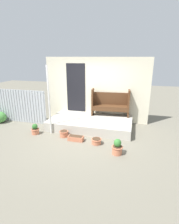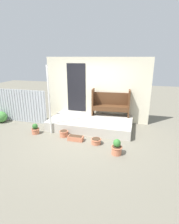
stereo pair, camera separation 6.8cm
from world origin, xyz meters
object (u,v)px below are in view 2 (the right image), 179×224
Objects in this scene: flower_pot_middle at (64,133)px; flower_pot_right at (96,141)px; flower_pot_far_right at (117,148)px; shrub_by_fence at (1,117)px; bench at (111,103)px; flower_pot_left at (35,129)px; support_post at (49,101)px; planter_box_rect at (76,138)px.

flower_pot_middle is 0.94× the size of flower_pot_right.
flower_pot_right is at bearing 147.72° from flower_pot_far_right.
bench is at bearing 13.96° from shrub_by_fence.
flower_pot_left is at bearing 175.52° from flower_pot_right.
support_post is 1.16m from flower_pot_left.
bench reaches higher than flower_pot_left.
flower_pot_far_right is at bearing -18.51° from support_post.
flower_pot_right is at bearing -99.15° from bench.
flower_pot_left is 0.82× the size of flower_pot_far_right.
shrub_by_fence is (-2.00, 0.63, 0.07)m from flower_pot_left.
flower_pot_far_right is at bearing -14.08° from shrub_by_fence.
planter_box_rect is 3.63m from shrub_by_fence.
bench is 4.83× the size of flower_pot_middle.
flower_pot_left is 0.75× the size of planter_box_rect.
flower_pot_right reaches higher than planter_box_rect.
flower_pot_far_right is at bearing -11.78° from flower_pot_left.
flower_pot_left is 1.20× the size of flower_pot_middle.
bench is 2.17m from planter_box_rect.
support_post reaches higher than flower_pot_far_right.
bench reaches higher than flower_pot_middle.
support_post is 2.07m from flower_pot_right.
shrub_by_fence is (-4.39, -1.09, -0.63)m from bench.
bench reaches higher than flower_pot_far_right.
shrub_by_fence is at bearing 168.01° from planter_box_rect.
support_post is at bearing 164.70° from flower_pot_middle.
planter_box_rect is (-0.84, -1.85, -0.78)m from bench.
bench is 3.28× the size of flower_pot_far_right.
support_post is 2.73m from flower_pot_far_right.
bench is at bearing 39.16° from support_post.
support_post is at bearing -9.67° from shrub_by_fence.
flower_pot_middle is 3.12m from shrub_by_fence.
flower_pot_far_right is (2.93, -0.61, 0.04)m from flower_pot_left.
flower_pot_middle is at bearing 160.58° from flower_pot_far_right.
flower_pot_middle is 0.68× the size of flower_pot_far_right.
shrub_by_fence reaches higher than flower_pot_right.
flower_pot_middle is 1.20m from flower_pot_right.
support_post reaches higher than planter_box_rect.
support_post is at bearing 20.81° from flower_pot_left.
shrub_by_fence is (-2.52, 0.43, -0.95)m from support_post.
flower_pot_right is at bearing -3.91° from planter_box_rect.
support_post is 4.71× the size of planter_box_rect.
flower_pot_left is 1.13× the size of flower_pot_right.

